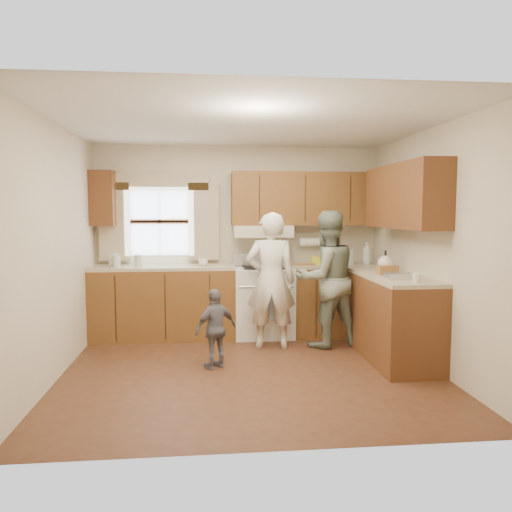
{
  "coord_description": "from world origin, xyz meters",
  "views": [
    {
      "loc": [
        -0.45,
        -4.99,
        1.64
      ],
      "look_at": [
        0.1,
        0.4,
        1.15
      ],
      "focal_mm": 35.0,
      "sensor_mm": 36.0,
      "label": 1
    }
  ],
  "objects": [
    {
      "name": "room",
      "position": [
        0.0,
        0.0,
        1.25
      ],
      "size": [
        3.8,
        3.8,
        3.8
      ],
      "color": "#452215",
      "rests_on": "ground"
    },
    {
      "name": "woman_left",
      "position": [
        0.32,
        0.85,
        0.81
      ],
      "size": [
        0.63,
        0.45,
        1.62
      ],
      "primitive_type": "imported",
      "rotation": [
        0.0,
        0.0,
        3.03
      ],
      "color": "silver",
      "rests_on": "ground"
    },
    {
      "name": "kitchen_fixtures",
      "position": [
        0.61,
        1.08,
        0.84
      ],
      "size": [
        3.8,
        2.25,
        2.15
      ],
      "color": "#48280F",
      "rests_on": "ground"
    },
    {
      "name": "woman_right",
      "position": [
        1.0,
        0.85,
        0.82
      ],
      "size": [
        0.94,
        0.81,
        1.65
      ],
      "primitive_type": "imported",
      "rotation": [
        0.0,
        0.0,
        3.41
      ],
      "color": "#283D2F",
      "rests_on": "ground"
    },
    {
      "name": "stove",
      "position": [
        0.3,
        1.44,
        0.47
      ],
      "size": [
        0.76,
        0.67,
        1.07
      ],
      "color": "silver",
      "rests_on": "ground"
    },
    {
      "name": "child",
      "position": [
        -0.35,
        0.13,
        0.42
      ],
      "size": [
        0.52,
        0.44,
        0.84
      ],
      "primitive_type": "imported",
      "rotation": [
        0.0,
        0.0,
        3.71
      ],
      "color": "slate",
      "rests_on": "ground"
    }
  ]
}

